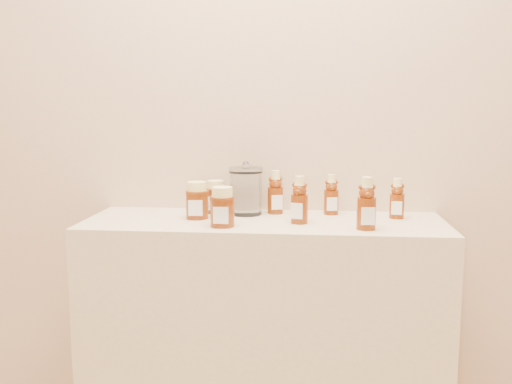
# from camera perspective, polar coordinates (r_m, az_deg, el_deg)

# --- Properties ---
(wall_back) EXTENTS (3.50, 0.02, 2.70)m
(wall_back) POSITION_cam_1_polar(r_m,az_deg,el_deg) (2.06, 1.31, 10.61)
(wall_back) COLOR #CBAB89
(wall_back) RESTS_ON ground
(display_table) EXTENTS (1.20, 0.40, 0.90)m
(display_table) POSITION_cam_1_polar(r_m,az_deg,el_deg) (2.04, 0.79, -15.34)
(display_table) COLOR beige
(display_table) RESTS_ON ground
(bear_bottle_back_left) EXTENTS (0.07, 0.07, 0.17)m
(bear_bottle_back_left) POSITION_cam_1_polar(r_m,az_deg,el_deg) (2.01, 1.95, 0.27)
(bear_bottle_back_left) COLOR #5C2007
(bear_bottle_back_left) RESTS_ON display_table
(bear_bottle_back_mid) EXTENTS (0.06, 0.06, 0.16)m
(bear_bottle_back_mid) POSITION_cam_1_polar(r_m,az_deg,el_deg) (2.01, 7.54, 0.01)
(bear_bottle_back_mid) COLOR #5C2007
(bear_bottle_back_mid) RESTS_ON display_table
(bear_bottle_back_right) EXTENTS (0.06, 0.06, 0.15)m
(bear_bottle_back_right) POSITION_cam_1_polar(r_m,az_deg,el_deg) (1.98, 13.93, -0.36)
(bear_bottle_back_right) COLOR #5C2007
(bear_bottle_back_right) RESTS_ON display_table
(bear_bottle_front_left) EXTENTS (0.07, 0.07, 0.17)m
(bear_bottle_front_left) POSITION_cam_1_polar(r_m,az_deg,el_deg) (1.85, 4.37, -0.46)
(bear_bottle_front_left) COLOR #5C2007
(bear_bottle_front_left) RESTS_ON display_table
(bear_bottle_front_right) EXTENTS (0.07, 0.07, 0.18)m
(bear_bottle_front_right) POSITION_cam_1_polar(r_m,az_deg,el_deg) (1.78, 11.01, -0.78)
(bear_bottle_front_right) COLOR #5C2007
(bear_bottle_front_right) RESTS_ON display_table
(honey_jar_left) EXTENTS (0.08, 0.08, 0.13)m
(honey_jar_left) POSITION_cam_1_polar(r_m,az_deg,el_deg) (1.93, -5.91, -0.82)
(honey_jar_left) COLOR #5C2007
(honey_jar_left) RESTS_ON display_table
(honey_jar_back) EXTENTS (0.08, 0.08, 0.12)m
(honey_jar_back) POSITION_cam_1_polar(r_m,az_deg,el_deg) (2.03, -4.07, -0.46)
(honey_jar_back) COLOR #5C2007
(honey_jar_back) RESTS_ON display_table
(honey_jar_front) EXTENTS (0.08, 0.08, 0.13)m
(honey_jar_front) POSITION_cam_1_polar(r_m,az_deg,el_deg) (1.80, -3.39, -1.48)
(honey_jar_front) COLOR #5C2007
(honey_jar_front) RESTS_ON display_table
(glass_canister) EXTENTS (0.12, 0.12, 0.18)m
(glass_canister) POSITION_cam_1_polar(r_m,az_deg,el_deg) (1.99, -1.01, 0.32)
(glass_canister) COLOR white
(glass_canister) RESTS_ON display_table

